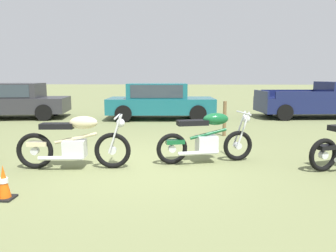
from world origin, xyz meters
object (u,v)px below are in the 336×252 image
(traffic_cone, at_px, (4,184))
(car_teal, at_px, (159,99))
(fence_post_wooden, at_px, (225,119))
(car_charcoal, at_px, (11,98))
(motorcycle_green, at_px, (207,138))
(motorcycle_cream, at_px, (75,143))
(pickup_truck_navy, at_px, (327,100))

(traffic_cone, bearing_deg, car_teal, 80.10)
(fence_post_wooden, bearing_deg, car_teal, 121.58)
(car_charcoal, bearing_deg, traffic_cone, -70.77)
(car_charcoal, height_order, car_teal, same)
(traffic_cone, bearing_deg, motorcycle_green, 35.15)
(car_teal, height_order, fence_post_wooden, car_teal)
(car_teal, bearing_deg, fence_post_wooden, -61.97)
(traffic_cone, bearing_deg, fence_post_wooden, 53.54)
(car_charcoal, distance_m, fence_post_wooden, 8.91)
(motorcycle_green, distance_m, fence_post_wooden, 2.94)
(car_teal, bearing_deg, motorcycle_cream, -101.71)
(motorcycle_green, bearing_deg, pickup_truck_navy, 38.34)
(motorcycle_green, height_order, car_charcoal, car_charcoal)
(motorcycle_green, relative_size, fence_post_wooden, 1.94)
(fence_post_wooden, bearing_deg, pickup_truck_navy, 42.61)
(motorcycle_green, relative_size, traffic_cone, 3.92)
(pickup_truck_navy, bearing_deg, motorcycle_green, -132.50)
(car_teal, distance_m, pickup_truck_navy, 6.96)
(motorcycle_green, height_order, car_teal, car_teal)
(fence_post_wooden, bearing_deg, car_charcoal, 157.64)
(motorcycle_cream, distance_m, car_charcoal, 8.50)
(motorcycle_cream, height_order, motorcycle_green, same)
(pickup_truck_navy, bearing_deg, motorcycle_cream, -141.01)
(motorcycle_green, xyz_separation_m, car_teal, (-1.48, 6.40, 0.30))
(traffic_cone, bearing_deg, car_charcoal, 118.78)
(car_charcoal, xyz_separation_m, fence_post_wooden, (8.24, -3.39, -0.33))
(car_teal, xyz_separation_m, fence_post_wooden, (2.18, -3.54, -0.29))
(pickup_truck_navy, xyz_separation_m, traffic_cone, (-8.39, -9.30, -0.53))
(fence_post_wooden, bearing_deg, motorcycle_cream, -132.78)
(car_teal, relative_size, fence_post_wooden, 4.28)
(motorcycle_green, bearing_deg, car_charcoal, 125.65)
(pickup_truck_navy, bearing_deg, traffic_cone, -137.60)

